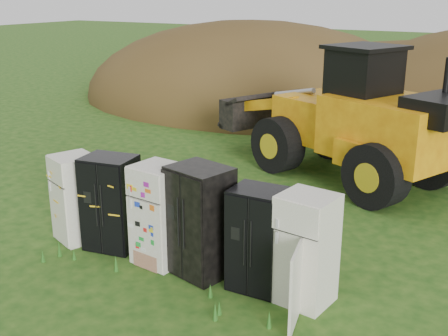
# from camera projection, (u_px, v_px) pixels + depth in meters

# --- Properties ---
(ground) EXTENTS (120.00, 120.00, 0.00)m
(ground) POSITION_uv_depth(u_px,v_px,m) (183.00, 267.00, 9.72)
(ground) COLOR #1A4612
(ground) RESTS_ON ground
(fridge_leftmost) EXTENTS (0.94, 0.93, 1.67)m
(fridge_leftmost) POSITION_uv_depth(u_px,v_px,m) (76.00, 198.00, 10.56)
(fridge_leftmost) COLOR white
(fridge_leftmost) RESTS_ON ground
(fridge_black_side) EXTENTS (1.01, 0.86, 1.74)m
(fridge_black_side) POSITION_uv_depth(u_px,v_px,m) (111.00, 203.00, 10.22)
(fridge_black_side) COLOR black
(fridge_black_side) RESTS_ON ground
(fridge_sticker) EXTENTS (0.87, 0.82, 1.78)m
(fridge_sticker) POSITION_uv_depth(u_px,v_px,m) (159.00, 214.00, 9.65)
(fridge_sticker) COLOR silver
(fridge_sticker) RESTS_ON ground
(fridge_dark_mid) EXTENTS (1.11, 0.99, 1.87)m
(fridge_dark_mid) POSITION_uv_depth(u_px,v_px,m) (200.00, 221.00, 9.25)
(fridge_dark_mid) COLOR black
(fridge_dark_mid) RESTS_ON ground
(fridge_black_right) EXTENTS (0.85, 0.72, 1.67)m
(fridge_black_right) POSITION_uv_depth(u_px,v_px,m) (258.00, 239.00, 8.81)
(fridge_black_right) COLOR black
(fridge_black_right) RESTS_ON ground
(fridge_open_door) EXTENTS (0.87, 0.82, 1.73)m
(fridge_open_door) POSITION_uv_depth(u_px,v_px,m) (306.00, 249.00, 8.40)
(fridge_open_door) COLOR white
(fridge_open_door) RESTS_ON ground
(wheel_loader) EXTENTS (7.46, 5.31, 3.34)m
(wheel_loader) POSITION_uv_depth(u_px,v_px,m) (335.00, 110.00, 14.22)
(wheel_loader) COLOR #EBA50F
(wheel_loader) RESTS_ON ground
(dirt_mound_left) EXTENTS (15.60, 11.70, 6.78)m
(dirt_mound_left) POSITION_uv_depth(u_px,v_px,m) (252.00, 101.00, 24.25)
(dirt_mound_left) COLOR #493417
(dirt_mound_left) RESTS_ON ground
(dirt_mound_back) EXTENTS (16.20, 10.80, 5.02)m
(dirt_mound_back) POSITION_uv_depth(u_px,v_px,m) (433.00, 100.00, 24.39)
(dirt_mound_back) COLOR #493417
(dirt_mound_back) RESTS_ON ground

